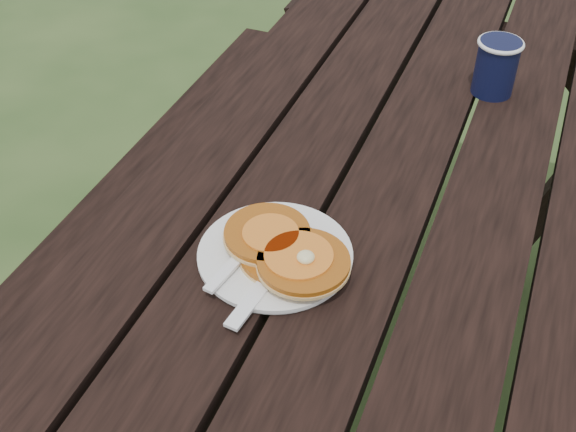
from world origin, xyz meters
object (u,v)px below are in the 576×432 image
at_px(plate, 275,255).
at_px(picnic_table, 378,325).
at_px(coffee_cup, 497,64).
at_px(pancake_stack, 286,250).

bearing_deg(plate, picnic_table, 68.31).
relative_size(picnic_table, coffee_cup, 17.64).
bearing_deg(picnic_table, pancake_stack, -107.90).
xyz_separation_m(plate, pancake_stack, (0.02, -0.00, 0.02)).
xyz_separation_m(pancake_stack, coffee_cup, (0.18, 0.55, 0.03)).
bearing_deg(pancake_stack, picnic_table, 72.10).
distance_m(picnic_table, pancake_stack, 0.49).
height_order(pancake_stack, coffee_cup, coffee_cup).
height_order(plate, pancake_stack, pancake_stack).
xyz_separation_m(picnic_table, pancake_stack, (-0.09, -0.27, 0.41)).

